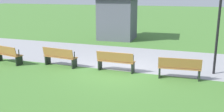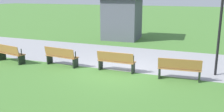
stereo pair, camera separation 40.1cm
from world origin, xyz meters
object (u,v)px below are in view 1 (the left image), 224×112
bench_2 (60,57)px  lamp_post (220,9)px  bench_3 (116,61)px  bench_1 (7,54)px  bench_4 (179,68)px  kiosk (117,17)px

bench_2 → lamp_post: bearing=16.1°
bench_3 → lamp_post: lamp_post is taller
bench_1 → bench_2: bearing=19.9°
bench_4 → kiosk: bearing=117.7°
bench_1 → bench_4: size_ratio=1.01×
bench_2 → kiosk: bearing=94.7°
bench_4 → lamp_post: size_ratio=0.44×
bench_3 → bench_4: size_ratio=0.98×
bench_2 → bench_1: bearing=-165.8°
bench_3 → bench_4: same height
bench_1 → lamp_post: lamp_post is taller
bench_2 → bench_4: bearing=5.7°
bench_3 → bench_4: bearing=-2.8°
bench_3 → kiosk: (-2.57, 7.86, 1.15)m
bench_1 → lamp_post: (9.40, 1.63, 2.23)m
bench_1 → bench_4: (8.07, 0.40, 0.00)m
bench_3 → bench_4: (2.70, -0.13, 0.00)m
lamp_post → bench_1: bearing=-170.2°
bench_2 → lamp_post: (6.72, 1.23, 2.23)m
kiosk → bench_1: bearing=-112.2°
bench_4 → bench_2: bearing=174.3°
bench_3 → lamp_post: 4.73m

